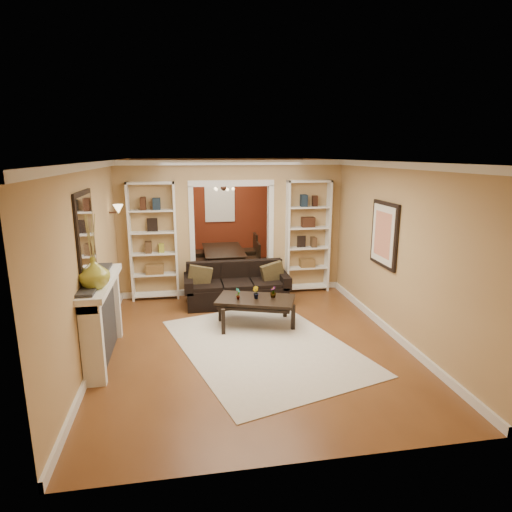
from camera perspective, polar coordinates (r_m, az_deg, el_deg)
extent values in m
plane|color=brown|center=(7.89, -2.14, -7.42)|extent=(8.00, 8.00, 0.00)
plane|color=white|center=(7.38, -2.33, 12.59)|extent=(8.00, 8.00, 0.00)
plane|color=tan|center=(11.45, -4.86, 6.08)|extent=(8.00, 0.00, 8.00)
plane|color=tan|center=(3.74, 5.91, -9.59)|extent=(8.00, 0.00, 8.00)
plane|color=tan|center=(7.57, -19.37, 1.56)|extent=(0.00, 8.00, 8.00)
plane|color=tan|center=(8.12, 13.74, 2.70)|extent=(0.00, 8.00, 8.00)
cube|color=tan|center=(8.69, -3.27, 3.76)|extent=(4.50, 0.15, 2.70)
cube|color=maroon|center=(11.42, -4.85, 5.91)|extent=(4.44, 0.04, 2.64)
cube|color=#8CA5CC|center=(11.35, -4.85, 7.03)|extent=(0.78, 0.03, 0.98)
cube|color=beige|center=(6.55, 1.06, -11.89)|extent=(3.08, 3.69, 0.01)
cube|color=black|center=(8.19, -2.60, -3.78)|extent=(1.98, 0.85, 0.77)
cube|color=#504222|center=(8.06, -7.55, -2.64)|extent=(0.43, 0.13, 0.43)
cube|color=#504222|center=(8.22, 2.26, -2.22)|extent=(0.44, 0.20, 0.43)
cube|color=black|center=(7.20, -0.04, -7.46)|extent=(1.42, 1.06, 0.48)
imported|color=#336626|center=(7.05, -2.41, -5.03)|extent=(0.11, 0.12, 0.20)
imported|color=#336626|center=(7.09, -0.04, -4.89)|extent=(0.14, 0.14, 0.20)
imported|color=#336626|center=(7.14, 2.30, -4.84)|extent=(0.11, 0.11, 0.18)
cube|color=white|center=(8.53, -13.53, 1.85)|extent=(0.90, 0.30, 2.30)
cube|color=white|center=(8.87, 6.89, 2.56)|extent=(0.90, 0.30, 2.30)
cube|color=white|center=(6.33, -19.58, -8.00)|extent=(0.32, 1.70, 1.16)
imported|color=#979A31|center=(5.74, -20.81, -2.08)|extent=(0.48, 0.48, 0.40)
cube|color=silver|center=(6.04, -21.79, 2.85)|extent=(0.03, 0.95, 1.10)
cube|color=#FFE0A5|center=(8.01, -18.30, 5.75)|extent=(0.18, 0.18, 0.22)
cube|color=black|center=(7.17, 16.66, 2.76)|extent=(0.04, 0.85, 1.05)
imported|color=black|center=(10.31, -4.18, -0.71)|extent=(1.68, 0.94, 0.59)
cube|color=black|center=(9.95, -7.17, -0.66)|extent=(0.47, 0.47, 0.80)
cube|color=black|center=(10.06, -0.90, -0.41)|extent=(0.49, 0.49, 0.80)
cube|color=black|center=(10.52, -7.33, 0.42)|extent=(0.59, 0.59, 0.91)
cube|color=black|center=(10.62, -1.40, 0.65)|extent=(0.50, 0.50, 0.92)
cube|color=#39211A|center=(10.09, -4.29, 8.93)|extent=(0.50, 0.50, 0.30)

